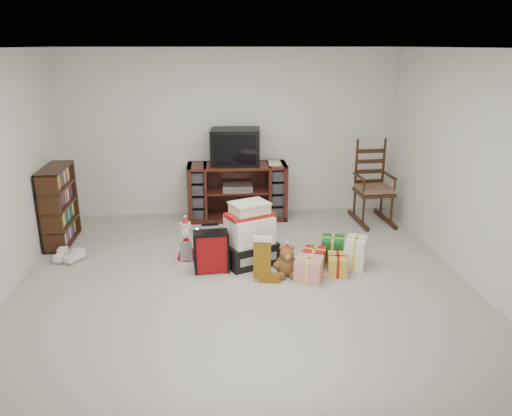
{
  "coord_description": "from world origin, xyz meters",
  "views": [
    {
      "loc": [
        -0.34,
        -5.02,
        2.53
      ],
      "look_at": [
        0.2,
        0.6,
        0.68
      ],
      "focal_mm": 35.0,
      "sensor_mm": 36.0,
      "label": 1
    }
  ],
  "objects": [
    {
      "name": "santa_figurine",
      "position": [
        0.2,
        0.53,
        0.21
      ],
      "size": [
        0.27,
        0.25,
        0.55
      ],
      "color": "#B61319",
      "rests_on": "floor"
    },
    {
      "name": "tv_stand",
      "position": [
        0.07,
        2.21,
        0.42
      ],
      "size": [
        1.48,
        0.55,
        0.84
      ],
      "rotation": [
        0.0,
        0.0,
        -0.01
      ],
      "color": "#401612",
      "rests_on": "floor"
    },
    {
      "name": "stocking",
      "position": [
        0.21,
        0.05,
        0.26
      ],
      "size": [
        0.26,
        0.15,
        0.53
      ],
      "primitive_type": null,
      "rotation": [
        0.0,
        0.0,
        -0.17
      ],
      "color": "#0D7611",
      "rests_on": "floor"
    },
    {
      "name": "sneaker_pair",
      "position": [
        -2.1,
        0.8,
        0.05
      ],
      "size": [
        0.37,
        0.3,
        0.1
      ],
      "rotation": [
        0.0,
        0.0,
        -0.28
      ],
      "color": "white",
      "rests_on": "floor"
    },
    {
      "name": "bookshelf",
      "position": [
        -2.33,
        1.45,
        0.5
      ],
      "size": [
        0.28,
        0.84,
        1.03
      ],
      "color": "#381E0F",
      "rests_on": "floor"
    },
    {
      "name": "gift_pile",
      "position": [
        0.11,
        0.52,
        0.33
      ],
      "size": [
        0.73,
        0.64,
        0.76
      ],
      "rotation": [
        0.0,
        0.0,
        0.42
      ],
      "color": "black",
      "rests_on": "floor"
    },
    {
      "name": "rocking_chair",
      "position": [
        2.06,
        1.91,
        0.43
      ],
      "size": [
        0.55,
        0.86,
        1.26
      ],
      "rotation": [
        0.0,
        0.0,
        0.05
      ],
      "color": "#381E0F",
      "rests_on": "floor"
    },
    {
      "name": "teddy_bear",
      "position": [
        0.5,
        0.15,
        0.16
      ],
      "size": [
        0.25,
        0.22,
        0.37
      ],
      "color": "brown",
      "rests_on": "floor"
    },
    {
      "name": "crt_television",
      "position": [
        0.05,
        2.23,
        1.1
      ],
      "size": [
        0.76,
        0.58,
        0.52
      ],
      "rotation": [
        0.0,
        0.0,
        -0.1
      ],
      "color": "black",
      "rests_on": "tv_stand"
    },
    {
      "name": "gift_cluster",
      "position": [
        1.07,
        0.27,
        0.14
      ],
      "size": [
        0.81,
        0.92,
        0.28
      ],
      "color": "#A31912",
      "rests_on": "floor"
    },
    {
      "name": "room",
      "position": [
        0.0,
        0.0,
        1.25
      ],
      "size": [
        5.01,
        5.01,
        2.51
      ],
      "color": "#A7A299",
      "rests_on": "ground"
    },
    {
      "name": "mrs_claus_figurine",
      "position": [
        -0.65,
        0.65,
        0.22
      ],
      "size": [
        0.28,
        0.27,
        0.58
      ],
      "color": "#B61319",
      "rests_on": "floor"
    },
    {
      "name": "red_suitcase",
      "position": [
        -0.35,
        0.34,
        0.25
      ],
      "size": [
        0.39,
        0.22,
        0.57
      ],
      "rotation": [
        0.0,
        0.0,
        0.07
      ],
      "color": "maroon",
      "rests_on": "floor"
    }
  ]
}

